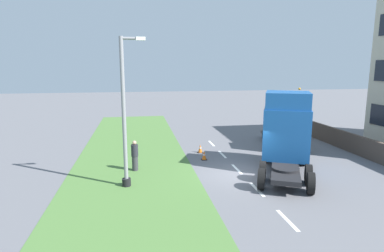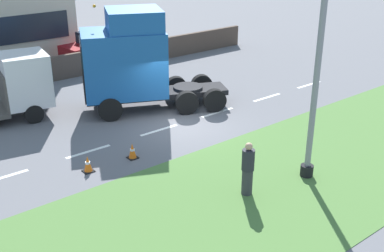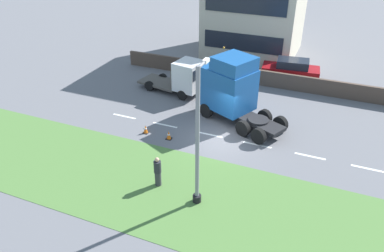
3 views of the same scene
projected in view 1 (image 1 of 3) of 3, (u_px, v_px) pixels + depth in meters
ground_plane at (242, 174)px, 17.78m from camera, size 120.00×120.00×0.00m
grass_verge at (132, 180)px, 16.76m from camera, size 7.00×44.00×0.01m
lane_markings at (246, 178)px, 17.10m from camera, size 0.16×17.80×0.00m
lorry_cab at (286, 131)px, 18.27m from camera, size 4.85×6.60×4.64m
flatbed_truck at (287, 129)px, 23.01m from camera, size 2.89×5.60×2.79m
lamp_post at (125, 122)px, 15.41m from camera, size 1.34×0.43×7.25m
pedestrian at (135, 156)px, 18.22m from camera, size 0.39×0.39×1.76m
traffic_cone_lead at (204, 155)px, 20.47m from camera, size 0.36×0.36×0.58m
traffic_cone_trailing at (200, 149)px, 22.16m from camera, size 0.36×0.36×0.58m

